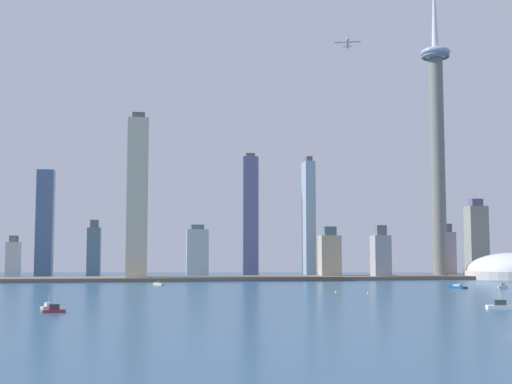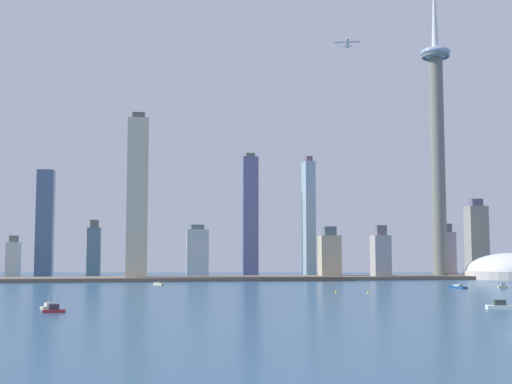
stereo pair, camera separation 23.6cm
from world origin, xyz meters
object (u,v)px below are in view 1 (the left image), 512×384
object	(u,v)px
boat_5	(500,306)
channel_buoy_1	(336,291)
stadium_dome	(512,271)
skyscraper_2	(477,239)
skyscraper_1	(447,253)
skyscraper_3	(330,255)
boat_2	(159,284)
skyscraper_9	(45,224)
skyscraper_5	(94,251)
boat_4	(54,310)
skyscraper_6	(197,253)
airplane	(347,43)
skyscraper_0	(250,216)
skyscraper_10	(309,218)
boat_3	(503,286)
channel_buoy_0	(368,292)
boat_1	(48,306)
skyscraper_7	(381,255)
skyscraper_4	(13,259)
observation_tower	(437,129)
boat_0	(458,287)
skyscraper_8	(137,198)

from	to	relation	value
boat_5	channel_buoy_1	distance (m)	162.79
stadium_dome	skyscraper_2	size ratio (longest dim) A/B	1.07
skyscraper_1	skyscraper_3	distance (m)	150.88
stadium_dome	boat_2	xyz separation A→B (m)	(-400.70, -81.28, -7.00)
skyscraper_9	boat_2	bearing A→B (deg)	-55.58
skyscraper_5	boat_4	bearing A→B (deg)	-87.90
skyscraper_6	airplane	bearing A→B (deg)	-32.57
skyscraper_0	skyscraper_10	xyz separation A→B (m)	(68.59, -26.33, -3.85)
skyscraper_1	boat_3	bearing A→B (deg)	-103.36
stadium_dome	skyscraper_1	distance (m)	77.71
channel_buoy_0	boat_1	bearing A→B (deg)	-154.81
channel_buoy_1	boat_4	bearing A→B (deg)	-143.72
skyscraper_2	boat_1	distance (m)	647.09
skyscraper_2	skyscraper_6	distance (m)	367.30
skyscraper_7	boat_5	xyz separation A→B (m)	(-64.24, -375.69, -25.09)
stadium_dome	skyscraper_9	bearing A→B (deg)	168.08
stadium_dome	skyscraper_7	size ratio (longest dim) A/B	1.76
skyscraper_4	observation_tower	bearing A→B (deg)	-5.68
skyscraper_9	boat_1	bearing A→B (deg)	-81.07
boat_2	channel_buoy_0	size ratio (longest dim) A/B	5.38
observation_tower	stadium_dome	distance (m)	184.56
boat_0	boat_2	distance (m)	268.18
skyscraper_0	channel_buoy_0	world-z (taller)	skyscraper_0
skyscraper_7	boat_2	distance (m)	262.92
skyscraper_1	skyscraper_5	size ratio (longest dim) A/B	0.95
skyscraper_2	airplane	world-z (taller)	airplane
observation_tower	stadium_dome	world-z (taller)	observation_tower
skyscraper_5	skyscraper_6	distance (m)	120.18
skyscraper_3	boat_2	world-z (taller)	skyscraper_3
skyscraper_3	skyscraper_10	world-z (taller)	skyscraper_10
skyscraper_6	boat_2	size ratio (longest dim) A/B	5.68
skyscraper_8	channel_buoy_1	bearing A→B (deg)	-56.24
skyscraper_6	skyscraper_10	xyz separation A→B (m)	(135.75, 1.20, 41.98)
observation_tower	boat_1	distance (m)	553.28
observation_tower	boat_5	bearing A→B (deg)	-109.92
skyscraper_3	boat_2	xyz separation A→B (m)	(-195.29, -115.20, -25.31)
skyscraper_1	channel_buoy_0	bearing A→B (deg)	-124.56
stadium_dome	boat_3	world-z (taller)	stadium_dome
skyscraper_6	boat_0	distance (m)	327.95
boat_2	boat_3	size ratio (longest dim) A/B	1.31
skyscraper_1	boat_3	distance (m)	234.32
skyscraper_1	skyscraper_10	size ratio (longest dim) A/B	0.44
observation_tower	boat_5	distance (m)	453.29
skyscraper_6	skyscraper_9	xyz separation A→B (m)	(-179.76, 30.74, 34.57)
observation_tower	channel_buoy_1	world-z (taller)	observation_tower
skyscraper_8	channel_buoy_0	bearing A→B (deg)	-54.13
skyscraper_6	channel_buoy_0	xyz separation A→B (m)	(107.52, -308.53, -28.65)
skyscraper_6	boat_5	distance (m)	472.09
skyscraper_5	skyscraper_7	xyz separation A→B (m)	(319.76, -81.58, -4.32)
skyscraper_2	skyscraper_4	distance (m)	574.57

